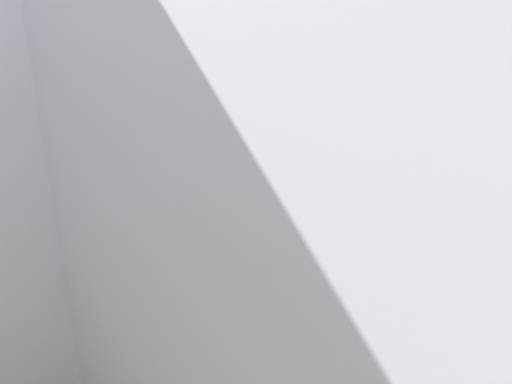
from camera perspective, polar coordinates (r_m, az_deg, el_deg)
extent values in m
plane|color=brown|center=(2.72, 0.99, -18.41)|extent=(6.00, 6.00, 0.00)
cube|color=silver|center=(2.45, -4.58, 10.79)|extent=(6.00, 0.05, 2.60)
cube|color=silver|center=(2.59, 0.76, 11.01)|extent=(0.90, 0.01, 0.80)
cube|color=silver|center=(1.73, -20.40, 5.90)|extent=(0.05, 6.00, 2.60)
cube|color=#381E14|center=(2.34, 1.09, -4.42)|extent=(1.36, 0.63, 0.03)
cube|color=#381E14|center=(2.20, -12.65, -17.79)|extent=(0.02, 0.58, 0.70)
cube|color=#381E14|center=(2.95, 10.83, -7.40)|extent=(0.02, 0.58, 0.70)
cube|color=#321B12|center=(2.78, 8.51, -9.01)|extent=(0.41, 0.54, 0.67)
cube|color=#338C4C|center=(2.35, -1.14, -3.64)|extent=(0.19, 0.15, 0.03)
cube|color=teal|center=(2.33, -0.96, -3.12)|extent=(0.19, 0.19, 0.03)
cube|color=gray|center=(2.31, -1.11, -2.67)|extent=(0.23, 0.15, 0.02)
cube|color=orange|center=(2.30, -0.96, -1.88)|extent=(0.17, 0.18, 0.04)
cube|color=#2672B2|center=(2.30, -1.02, -0.97)|extent=(0.24, 0.16, 0.03)
cube|color=black|center=(2.23, 0.60, -4.73)|extent=(0.21, 0.19, 0.04)
cube|color=yellow|center=(2.21, 0.89, -4.08)|extent=(0.19, 0.16, 0.02)
cube|color=white|center=(2.20, 0.46, -3.46)|extent=(0.19, 0.18, 0.03)
cube|color=orange|center=(2.18, 0.61, -2.97)|extent=(0.17, 0.14, 0.02)
cube|color=beige|center=(2.18, 0.65, -2.36)|extent=(0.17, 0.17, 0.02)
cube|color=yellow|center=(2.65, 6.46, -0.88)|extent=(0.24, 0.18, 0.03)
cube|color=white|center=(2.64, 6.65, -0.32)|extent=(0.21, 0.17, 0.02)
cube|color=#8C338C|center=(2.64, 7.01, 0.14)|extent=(0.17, 0.14, 0.02)
cube|color=#2D2D33|center=(2.29, -1.17, -0.50)|extent=(0.34, 0.22, 0.01)
cube|color=#2D2D33|center=(2.36, -3.40, 2.91)|extent=(0.34, 0.07, 0.21)
cube|color=#59A5E5|center=(2.35, -3.30, 2.92)|extent=(0.30, 0.06, 0.18)
cube|color=black|center=(2.17, 0.65, -1.86)|extent=(0.43, 0.16, 0.02)
ellipsoid|color=#A5A8AD|center=(2.47, 5.70, -2.41)|extent=(0.06, 0.10, 0.04)
cylinder|color=white|center=(2.08, -8.49, -6.17)|extent=(0.08, 0.08, 0.09)
torus|color=white|center=(2.10, -7.28, -5.66)|extent=(0.05, 0.01, 0.05)
cylinder|color=#263FA5|center=(2.54, 11.46, 0.00)|extent=(0.06, 0.06, 0.21)
cube|color=black|center=(2.42, 10.09, -3.41)|extent=(0.13, 0.15, 0.01)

